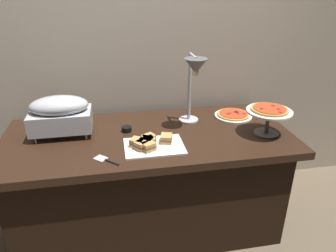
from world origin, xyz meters
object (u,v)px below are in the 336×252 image
at_px(pizza_plate_front, 233,115).
at_px(serving_spatula, 106,160).
at_px(heat_lamp, 194,73).
at_px(pizza_plate_center, 269,113).
at_px(sauce_cup_near, 127,129).
at_px(chafing_dish, 60,114).
at_px(sandwich_platter, 151,143).

height_order(pizza_plate_front, serving_spatula, pizza_plate_front).
distance_m(heat_lamp, pizza_plate_center, 0.55).
relative_size(pizza_plate_front, sauce_cup_near, 4.18).
height_order(heat_lamp, pizza_plate_center, heat_lamp).
distance_m(pizza_plate_center, serving_spatula, 1.07).
bearing_deg(sauce_cup_near, chafing_dish, 176.43).
distance_m(chafing_dish, sauce_cup_near, 0.44).
bearing_deg(sandwich_platter, chafing_dish, 153.43).
bearing_deg(heat_lamp, sauce_cup_near, 178.64).
height_order(chafing_dish, pizza_plate_front, chafing_dish).
bearing_deg(sauce_cup_near, serving_spatula, -110.94).
bearing_deg(sandwich_platter, pizza_plate_center, 3.42).
bearing_deg(chafing_dish, sauce_cup_near, -3.57).
xyz_separation_m(heat_lamp, sandwich_platter, (-0.33, -0.24, -0.36)).
bearing_deg(sandwich_platter, sauce_cup_near, 117.79).
bearing_deg(pizza_plate_center, pizza_plate_front, 109.44).
height_order(sandwich_platter, serving_spatula, sandwich_platter).
distance_m(heat_lamp, serving_spatula, 0.79).
relative_size(pizza_plate_center, sauce_cup_near, 4.43).
bearing_deg(sandwich_platter, heat_lamp, 36.00).
xyz_separation_m(pizza_plate_front, pizza_plate_center, (0.11, -0.31, 0.13)).
xyz_separation_m(chafing_dish, pizza_plate_center, (1.33, -0.23, -0.00)).
xyz_separation_m(heat_lamp, pizza_plate_front, (0.35, 0.12, -0.37)).
distance_m(pizza_plate_center, sauce_cup_near, 0.94).
bearing_deg(sauce_cup_near, pizza_plate_front, 7.88).
relative_size(chafing_dish, sandwich_platter, 1.06).
height_order(pizza_plate_front, sauce_cup_near, sauce_cup_near).
height_order(pizza_plate_center, sandwich_platter, pizza_plate_center).
height_order(chafing_dish, serving_spatula, chafing_dish).
xyz_separation_m(pizza_plate_center, sandwich_platter, (-0.78, -0.05, -0.12)).
distance_m(chafing_dish, heat_lamp, 0.90).
bearing_deg(heat_lamp, serving_spatula, -149.46).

